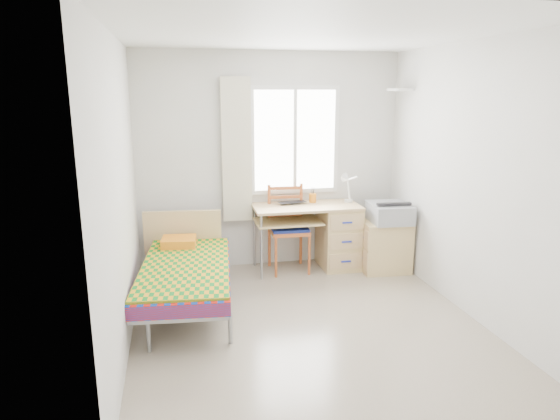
# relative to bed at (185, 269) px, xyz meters

# --- Properties ---
(floor) EXTENTS (3.50, 3.50, 0.00)m
(floor) POSITION_rel_bed_xyz_m (1.09, -0.65, -0.39)
(floor) COLOR #BCAD93
(floor) RESTS_ON ground
(ceiling) EXTENTS (3.50, 3.50, 0.00)m
(ceiling) POSITION_rel_bed_xyz_m (1.09, -0.65, 2.21)
(ceiling) COLOR white
(ceiling) RESTS_ON wall_back
(wall_back) EXTENTS (3.20, 0.00, 3.20)m
(wall_back) POSITION_rel_bed_xyz_m (1.09, 1.10, 0.91)
(wall_back) COLOR silver
(wall_back) RESTS_ON ground
(wall_left) EXTENTS (0.00, 3.50, 3.50)m
(wall_left) POSITION_rel_bed_xyz_m (-0.51, -0.65, 0.91)
(wall_left) COLOR silver
(wall_left) RESTS_ON ground
(wall_right) EXTENTS (0.00, 3.50, 3.50)m
(wall_right) POSITION_rel_bed_xyz_m (2.69, -0.65, 0.91)
(wall_right) COLOR silver
(wall_right) RESTS_ON ground
(window) EXTENTS (1.10, 0.04, 1.30)m
(window) POSITION_rel_bed_xyz_m (1.39, 1.08, 1.16)
(window) COLOR white
(window) RESTS_ON wall_back
(curtain) EXTENTS (0.35, 0.05, 1.70)m
(curtain) POSITION_rel_bed_xyz_m (0.67, 1.03, 1.06)
(curtain) COLOR beige
(curtain) RESTS_ON wall_back
(floating_shelf) EXTENTS (0.20, 0.32, 0.03)m
(floating_shelf) POSITION_rel_bed_xyz_m (2.58, 0.75, 1.76)
(floating_shelf) COLOR white
(floating_shelf) RESTS_ON wall_right
(bed) EXTENTS (1.05, 1.93, 0.80)m
(bed) POSITION_rel_bed_xyz_m (0.00, 0.00, 0.00)
(bed) COLOR #919499
(bed) RESTS_ON floor
(desk) EXTENTS (1.28, 0.60, 0.80)m
(desk) POSITION_rel_bed_xyz_m (1.82, 0.80, 0.04)
(desk) COLOR tan
(desk) RESTS_ON floor
(chair) EXTENTS (0.47, 0.47, 1.04)m
(chair) POSITION_rel_bed_xyz_m (1.26, 0.83, 0.19)
(chair) COLOR #AA6221
(chair) RESTS_ON floor
(cabinet) EXTENTS (0.60, 0.54, 0.61)m
(cabinet) POSITION_rel_bed_xyz_m (2.39, 0.56, -0.08)
(cabinet) COLOR tan
(cabinet) RESTS_ON floor
(printer) EXTENTS (0.49, 0.56, 0.23)m
(printer) POSITION_rel_bed_xyz_m (2.42, 0.53, 0.34)
(printer) COLOR #93969A
(printer) RESTS_ON cabinet
(laptop) EXTENTS (0.37, 0.27, 0.03)m
(laptop) POSITION_rel_bed_xyz_m (1.33, 0.87, 0.42)
(laptop) COLOR black
(laptop) RESTS_ON desk
(pen_cup) EXTENTS (0.09, 0.09, 0.11)m
(pen_cup) POSITION_rel_bed_xyz_m (1.59, 0.94, 0.46)
(pen_cup) COLOR orange
(pen_cup) RESTS_ON desk
(task_lamp) EXTENTS (0.22, 0.32, 0.40)m
(task_lamp) POSITION_rel_bed_xyz_m (1.97, 0.76, 0.66)
(task_lamp) COLOR white
(task_lamp) RESTS_ON desk
(book) EXTENTS (0.23, 0.27, 0.02)m
(book) POSITION_rel_bed_xyz_m (1.27, 0.81, 0.20)
(book) COLOR gray
(book) RESTS_ON desk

